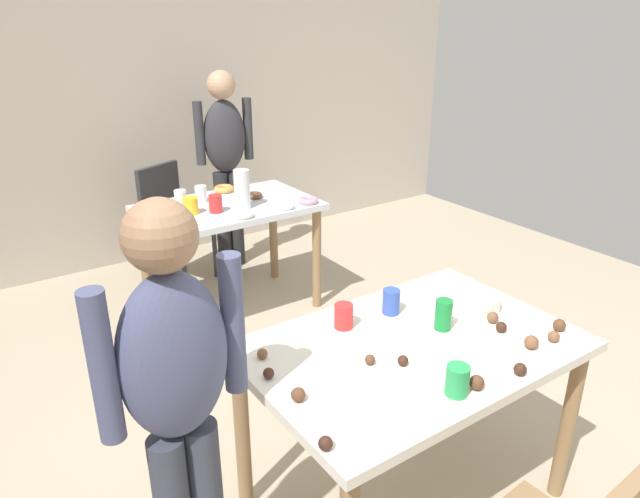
{
  "coord_description": "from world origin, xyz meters",
  "views": [
    {
      "loc": [
        -1.33,
        -1.33,
        1.89
      ],
      "look_at": [
        0.04,
        0.66,
        0.9
      ],
      "focal_mm": 32.34,
      "sensor_mm": 36.0,
      "label": 1
    }
  ],
  "objects_px": {
    "mixing_bowl": "(479,302)",
    "dining_table_near": "(411,365)",
    "pitcher_far": "(242,189)",
    "person_adult_far": "(225,154)",
    "chair_far_table": "(172,216)",
    "dining_table_far": "(229,221)",
    "soda_can": "(443,315)",
    "person_girl_near": "(178,395)"
  },
  "relations": [
    {
      "from": "mixing_bowl",
      "to": "dining_table_near",
      "type": "bearing_deg",
      "value": -173.55
    },
    {
      "from": "mixing_bowl",
      "to": "pitcher_far",
      "type": "height_order",
      "value": "pitcher_far"
    },
    {
      "from": "person_adult_far",
      "to": "chair_far_table",
      "type": "bearing_deg",
      "value": 179.56
    },
    {
      "from": "dining_table_far",
      "to": "chair_far_table",
      "type": "height_order",
      "value": "chair_far_table"
    },
    {
      "from": "dining_table_far",
      "to": "person_adult_far",
      "type": "distance_m",
      "value": 0.82
    },
    {
      "from": "dining_table_far",
      "to": "pitcher_far",
      "type": "relative_size",
      "value": 4.49
    },
    {
      "from": "person_adult_far",
      "to": "soda_can",
      "type": "bearing_deg",
      "value": -97.44
    },
    {
      "from": "person_adult_far",
      "to": "mixing_bowl",
      "type": "height_order",
      "value": "person_adult_far"
    },
    {
      "from": "dining_table_near",
      "to": "dining_table_far",
      "type": "height_order",
      "value": "same"
    },
    {
      "from": "dining_table_near",
      "to": "pitcher_far",
      "type": "xyz_separation_m",
      "value": [
        0.23,
        1.8,
        0.22
      ]
    },
    {
      "from": "chair_far_table",
      "to": "person_girl_near",
      "type": "relative_size",
      "value": 0.59
    },
    {
      "from": "dining_table_far",
      "to": "pitcher_far",
      "type": "height_order",
      "value": "pitcher_far"
    },
    {
      "from": "dining_table_far",
      "to": "mixing_bowl",
      "type": "xyz_separation_m",
      "value": [
        0.23,
        -1.87,
        0.15
      ]
    },
    {
      "from": "dining_table_far",
      "to": "person_girl_near",
      "type": "bearing_deg",
      "value": -119.6
    },
    {
      "from": "person_adult_far",
      "to": "pitcher_far",
      "type": "xyz_separation_m",
      "value": [
        -0.28,
        -0.81,
        -0.03
      ]
    },
    {
      "from": "dining_table_near",
      "to": "soda_can",
      "type": "bearing_deg",
      "value": 5.65
    },
    {
      "from": "chair_far_table",
      "to": "dining_table_far",
      "type": "bearing_deg",
      "value": -79.16
    },
    {
      "from": "chair_far_table",
      "to": "pitcher_far",
      "type": "relative_size",
      "value": 3.53
    },
    {
      "from": "dining_table_far",
      "to": "pitcher_far",
      "type": "distance_m",
      "value": 0.27
    },
    {
      "from": "person_girl_near",
      "to": "soda_can",
      "type": "bearing_deg",
      "value": -0.82
    },
    {
      "from": "person_adult_far",
      "to": "dining_table_far",
      "type": "bearing_deg",
      "value": -115.35
    },
    {
      "from": "soda_can",
      "to": "pitcher_far",
      "type": "distance_m",
      "value": 1.79
    },
    {
      "from": "dining_table_near",
      "to": "soda_can",
      "type": "relative_size",
      "value": 10.06
    },
    {
      "from": "person_girl_near",
      "to": "person_adult_far",
      "type": "bearing_deg",
      "value": 61.51
    },
    {
      "from": "person_adult_far",
      "to": "mixing_bowl",
      "type": "xyz_separation_m",
      "value": [
        -0.1,
        -2.57,
        -0.13
      ]
    },
    {
      "from": "pitcher_far",
      "to": "person_girl_near",
      "type": "bearing_deg",
      "value": -122.31
    },
    {
      "from": "dining_table_far",
      "to": "mixing_bowl",
      "type": "distance_m",
      "value": 1.89
    },
    {
      "from": "chair_far_table",
      "to": "soda_can",
      "type": "relative_size",
      "value": 7.13
    },
    {
      "from": "chair_far_table",
      "to": "person_adult_far",
      "type": "relative_size",
      "value": 0.57
    },
    {
      "from": "pitcher_far",
      "to": "dining_table_near",
      "type": "bearing_deg",
      "value": -97.14
    },
    {
      "from": "dining_table_far",
      "to": "person_adult_far",
      "type": "xyz_separation_m",
      "value": [
        0.33,
        0.7,
        0.27
      ]
    },
    {
      "from": "dining_table_near",
      "to": "chair_far_table",
      "type": "bearing_deg",
      "value": 89.04
    },
    {
      "from": "chair_far_table",
      "to": "soda_can",
      "type": "bearing_deg",
      "value": -87.23
    },
    {
      "from": "pitcher_far",
      "to": "soda_can",
      "type": "bearing_deg",
      "value": -91.8
    },
    {
      "from": "person_girl_near",
      "to": "pitcher_far",
      "type": "bearing_deg",
      "value": 57.69
    },
    {
      "from": "soda_can",
      "to": "pitcher_far",
      "type": "height_order",
      "value": "pitcher_far"
    },
    {
      "from": "chair_far_table",
      "to": "person_adult_far",
      "type": "bearing_deg",
      "value": -0.44
    },
    {
      "from": "dining_table_near",
      "to": "soda_can",
      "type": "distance_m",
      "value": 0.23
    },
    {
      "from": "dining_table_far",
      "to": "chair_far_table",
      "type": "relative_size",
      "value": 1.27
    },
    {
      "from": "dining_table_near",
      "to": "pitcher_far",
      "type": "height_order",
      "value": "pitcher_far"
    },
    {
      "from": "dining_table_near",
      "to": "person_girl_near",
      "type": "relative_size",
      "value": 0.84
    },
    {
      "from": "dining_table_near",
      "to": "dining_table_far",
      "type": "relative_size",
      "value": 1.11
    }
  ]
}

